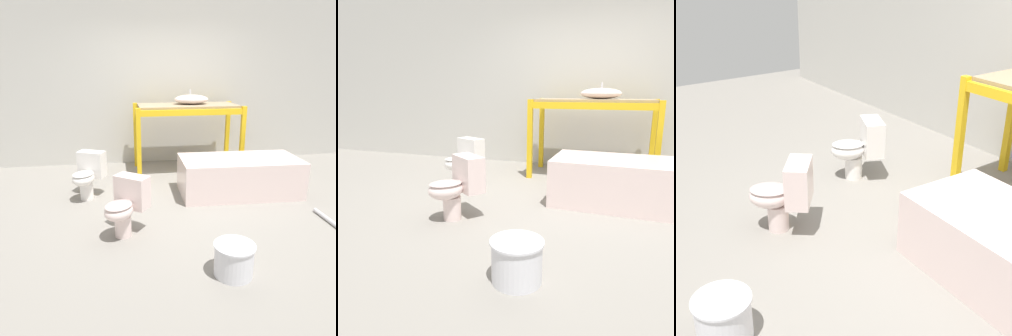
# 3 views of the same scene
# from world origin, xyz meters

# --- Properties ---
(ground_plane) EXTENTS (12.00, 12.00, 0.00)m
(ground_plane) POSITION_xyz_m (0.00, 0.00, 0.00)
(ground_plane) COLOR gray
(toilet_near) EXTENTS (0.51, 0.60, 0.62)m
(toilet_near) POSITION_xyz_m (-1.26, 0.35, 0.35)
(toilet_near) COLOR white
(toilet_near) RESTS_ON ground_plane
(toilet_far) EXTENTS (0.56, 0.60, 0.62)m
(toilet_far) POSITION_xyz_m (-0.79, -0.75, 0.35)
(toilet_far) COLOR silver
(toilet_far) RESTS_ON ground_plane
(bucket_white) EXTENTS (0.36, 0.36, 0.29)m
(bucket_white) POSITION_xyz_m (0.09, -1.64, 0.15)
(bucket_white) COLOR silver
(bucket_white) RESTS_ON ground_plane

